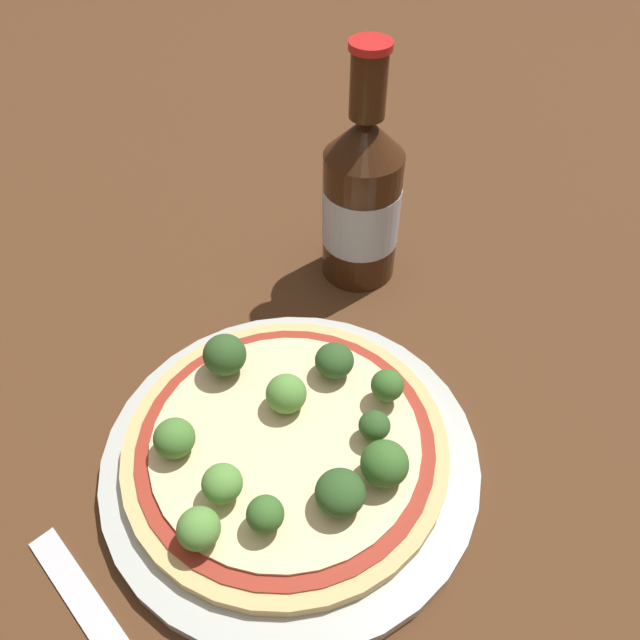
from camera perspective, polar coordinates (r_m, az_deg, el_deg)
ground_plane at (r=0.50m, az=-4.13°, el=-10.58°), size 3.00×3.00×0.00m
plate at (r=0.48m, az=-2.68°, el=-12.36°), size 0.28×0.28×0.01m
pizza at (r=0.47m, az=-3.13°, el=-11.23°), size 0.24×0.24×0.01m
broccoli_floret_0 at (r=0.49m, az=1.33°, el=-3.74°), size 0.03×0.03×0.03m
broccoli_floret_1 at (r=0.43m, az=-8.93°, el=-14.56°), size 0.03×0.03×0.03m
broccoli_floret_2 at (r=0.44m, az=5.92°, el=-12.94°), size 0.03×0.03×0.03m
broccoli_floret_3 at (r=0.42m, az=-5.03°, el=-17.29°), size 0.02×0.02×0.03m
broccoli_floret_4 at (r=0.47m, az=6.18°, el=-5.98°), size 0.02×0.02×0.03m
broccoli_floret_5 at (r=0.46m, az=-13.17°, el=-10.48°), size 0.03×0.03×0.03m
broccoli_floret_6 at (r=0.42m, az=-11.03°, el=-18.22°), size 0.03×0.03×0.03m
broccoli_floret_7 at (r=0.49m, az=-8.71°, el=-3.17°), size 0.03×0.03×0.03m
broccoli_floret_8 at (r=0.47m, az=-3.04°, el=-6.81°), size 0.03×0.03×0.03m
broccoli_floret_9 at (r=0.45m, az=5.00°, el=-9.62°), size 0.02×0.02×0.02m
broccoli_floret_10 at (r=0.42m, az=1.86°, el=-15.50°), size 0.03×0.03×0.03m
beer_bottle at (r=0.57m, az=3.84°, el=10.99°), size 0.07×0.07×0.22m
fork at (r=0.45m, az=-19.23°, el=-25.19°), size 0.03×0.17×0.00m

